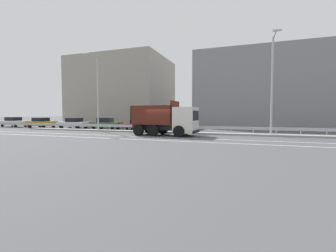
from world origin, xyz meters
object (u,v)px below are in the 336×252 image
parked_car_3 (106,124)px  parked_car_4 (138,125)px  street_lamp_1 (97,90)px  street_lamp_2 (272,81)px  parked_car_0 (14,122)px  median_road_sign (191,121)px  parked_car_1 (41,123)px  dump_truck (173,122)px  church_tower (230,100)px  parked_car_2 (74,123)px

parked_car_3 → parked_car_4: 4.67m
street_lamp_1 → street_lamp_2: (19.14, -0.01, 0.11)m
parked_car_0 → parked_car_3: bearing=92.2°
street_lamp_2 → parked_car_4: size_ratio=2.29×
median_road_sign → parked_car_1: 23.97m
parked_car_3 → dump_truck: bearing=60.3°
street_lamp_2 → parked_car_3: size_ratio=2.16×
median_road_sign → street_lamp_1: (-11.52, -0.10, 3.63)m
street_lamp_1 → parked_car_1: 13.31m
parked_car_3 → church_tower: 30.61m
median_road_sign → parked_car_0: bearing=174.3°
parked_car_3 → parked_car_4: bearing=88.9°
street_lamp_2 → parked_car_3: bearing=171.4°
dump_truck → parked_car_2: 17.45m
dump_truck → parked_car_4: bearing=-129.0°
parked_car_1 → church_tower: (25.76, 26.70, 4.43)m
median_road_sign → parked_car_4: size_ratio=0.64×
parked_car_0 → parked_car_4: (21.96, 0.18, -0.11)m
parked_car_4 → median_road_sign: bearing=-111.6°
parked_car_0 → parked_car_1: (5.88, -0.07, -0.02)m
dump_truck → parked_car_1: bearing=-101.6°
parked_car_1 → church_tower: 37.36m
street_lamp_1 → church_tower: (13.49, 29.68, 0.21)m
street_lamp_2 → church_tower: bearing=100.8°
dump_truck → church_tower: bearing=176.2°
parked_car_0 → street_lamp_1: bearing=82.8°
parked_car_1 → street_lamp_1: bearing=75.8°
median_road_sign → street_lamp_1: size_ratio=0.28×
street_lamp_2 → parked_car_2: bearing=173.2°
street_lamp_1 → church_tower: church_tower is taller
parked_car_0 → parked_car_2: 11.91m
street_lamp_2 → parked_car_0: street_lamp_2 is taller
parked_car_0 → parked_car_1: bearing=91.7°
street_lamp_1 → parked_car_0: bearing=170.4°
parked_car_2 → parked_car_4: bearing=-93.7°
dump_truck → parked_car_4: 8.64m
street_lamp_2 → parked_car_3: 20.68m
parked_car_3 → parked_car_1: bearing=-93.8°
dump_truck → parked_car_2: dump_truck is taller
church_tower → parked_car_0: bearing=-139.9°
parked_car_3 → parked_car_4: (4.66, 0.23, -0.10)m
street_lamp_2 → parked_car_0: size_ratio=1.87×
dump_truck → parked_car_0: bearing=-99.0°
parked_car_0 → parked_car_2: (11.91, -0.04, -0.03)m
parked_car_0 → parked_car_1: size_ratio=1.11×
dump_truck → parked_car_3: 12.43m
parked_car_0 → church_tower: bearing=132.4°
median_road_sign → dump_truck: bearing=-115.5°
median_road_sign → parked_car_2: bearing=170.7°
dump_truck → parked_car_0: 29.01m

